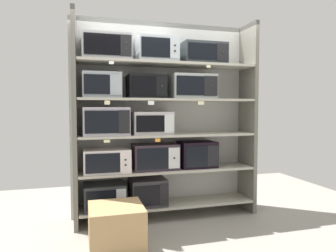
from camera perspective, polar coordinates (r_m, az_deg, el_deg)
name	(u,v)px	position (r m, az deg, el deg)	size (l,w,h in m)	color
ground	(195,251)	(3.34, 5.02, -22.02)	(6.24, 6.00, 0.02)	gray
back_panel	(163,118)	(4.20, -0.89, 1.43)	(2.44, 0.04, 2.56)	#B2B2AD
upright_left	(75,120)	(3.82, -16.82, 1.12)	(0.05, 0.44, 2.56)	#68645B
upright_right	(248,118)	(4.42, 14.49, 1.42)	(0.05, 0.44, 2.56)	#68645B
shelf_0	(168,204)	(4.16, 0.00, -14.14)	(2.24, 0.44, 0.03)	#ADA899
microwave_0	(105,196)	(3.97, -11.59, -12.53)	(0.50, 0.39, 0.30)	#2E3235
microwave_1	(148,191)	(4.04, -3.74, -11.95)	(0.45, 0.40, 0.34)	#2C2B2E
price_tag_0	(110,218)	(3.83, -10.63, -16.32)	(0.08, 0.00, 0.03)	beige
shelf_1	(168,170)	(4.05, 0.00, -8.03)	(2.24, 0.44, 0.03)	#ADA899
microwave_2	(107,160)	(3.88, -11.23, -6.25)	(0.56, 0.40, 0.28)	silver
microwave_3	(155,157)	(3.97, -2.37, -5.66)	(0.57, 0.36, 0.32)	#322631
microwave_4	(197,154)	(4.14, 5.39, -5.21)	(0.48, 0.35, 0.34)	black
shelf_2	(168,135)	(3.98, 0.00, -1.65)	(2.24, 0.44, 0.03)	#ADA899
microwave_5	(106,121)	(3.83, -11.40, 0.86)	(0.54, 0.43, 0.34)	#A49CAA
microwave_6	(152,123)	(3.92, -3.00, 0.56)	(0.50, 0.35, 0.28)	#BDB6B9
price_tag_1	(107,141)	(3.63, -11.19, -2.76)	(0.07, 0.00, 0.03)	beige
price_tag_2	(158,140)	(3.72, -1.90, -2.63)	(0.06, 0.00, 0.04)	orange
shelf_3	(168,100)	(3.97, 0.00, 4.85)	(2.24, 0.44, 0.03)	#ADA899
microwave_7	(102,85)	(3.83, -12.13, 7.34)	(0.46, 0.34, 0.30)	#969FA6
microwave_8	(146,87)	(3.91, -4.07, 7.23)	(0.46, 0.39, 0.29)	black
microwave_9	(192,87)	(4.07, 4.37, 7.21)	(0.58, 0.41, 0.31)	#9DA7A2
price_tag_3	(107,103)	(3.61, -11.14, 4.26)	(0.06, 0.00, 0.05)	beige
price_tag_4	(151,103)	(3.68, -3.13, 4.29)	(0.07, 0.00, 0.05)	white
price_tag_5	(201,103)	(3.87, 6.10, 4.25)	(0.08, 0.00, 0.04)	beige
shelf_4	(168,64)	(4.01, 0.00, 11.31)	(2.24, 0.44, 0.03)	#ADA899
microwave_10	(106,48)	(3.90, -11.32, 13.98)	(0.57, 0.41, 0.31)	#A4A5A9
microwave_11	(157,50)	(3.99, -2.11, 13.76)	(0.50, 0.39, 0.30)	#B1BBC1
microwave_12	(203,54)	(4.18, 6.45, 13.06)	(0.57, 0.38, 0.27)	#2D3336
price_tag_6	(111,63)	(3.65, -10.39, 11.43)	(0.06, 0.00, 0.04)	white
price_tag_7	(208,66)	(3.94, 7.47, 10.87)	(0.05, 0.00, 0.03)	beige
shipping_carton	(116,227)	(3.35, -9.53, -17.80)	(0.54, 0.54, 0.43)	tan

